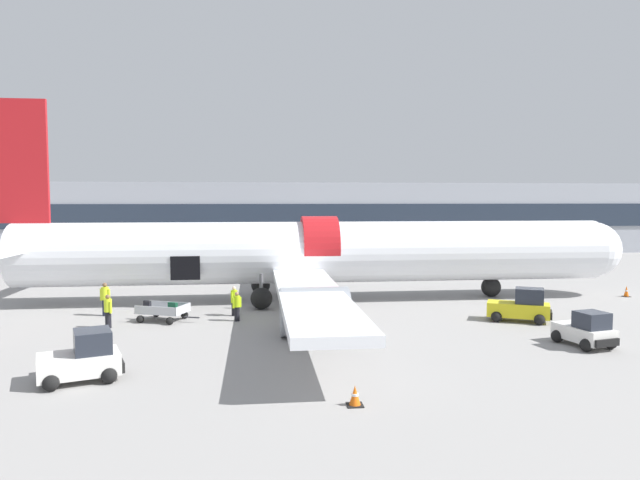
# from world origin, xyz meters

# --- Properties ---
(ground_plane) EXTENTS (500.00, 500.00, 0.00)m
(ground_plane) POSITION_xyz_m (0.00, 0.00, 0.00)
(ground_plane) COLOR gray
(terminal_strip) EXTENTS (103.85, 10.52, 8.28)m
(terminal_strip) POSITION_xyz_m (0.00, 36.40, 4.14)
(terminal_strip) COLOR #9EA3AD
(terminal_strip) RESTS_ON ground_plane
(airplane) EXTENTS (40.84, 37.28, 12.31)m
(airplane) POSITION_xyz_m (0.86, 3.56, 2.97)
(airplane) COLOR white
(airplane) RESTS_ON ground_plane
(baggage_tug_lead) EXTENTS (3.18, 2.66, 1.77)m
(baggage_tug_lead) POSITION_xyz_m (-8.71, -11.46, 0.75)
(baggage_tug_lead) COLOR silver
(baggage_tug_lead) RESTS_ON ground_plane
(baggage_tug_mid) EXTENTS (3.41, 2.56, 1.78)m
(baggage_tug_mid) POSITION_xyz_m (11.26, -3.91, 0.75)
(baggage_tug_mid) COLOR yellow
(baggage_tug_mid) RESTS_ON ground_plane
(baggage_tug_rear) EXTENTS (2.22, 2.83, 1.58)m
(baggage_tug_rear) POSITION_xyz_m (11.73, -9.06, 0.66)
(baggage_tug_rear) COLOR silver
(baggage_tug_rear) RESTS_ON ground_plane
(baggage_cart_loading) EXTENTS (3.41, 2.48, 1.03)m
(baggage_cart_loading) POSITION_xyz_m (-7.44, -1.65, 0.45)
(baggage_cart_loading) COLOR #B7BABF
(baggage_cart_loading) RESTS_ON ground_plane
(ground_crew_loader_a) EXTENTS (0.63, 0.54, 1.84)m
(ground_crew_loader_a) POSITION_xyz_m (-10.86, 0.05, 0.97)
(ground_crew_loader_a) COLOR #1E2338
(ground_crew_loader_a) RESTS_ON ground_plane
(ground_crew_loader_b) EXTENTS (0.54, 0.54, 1.68)m
(ground_crew_loader_b) POSITION_xyz_m (-9.93, -3.07, 0.89)
(ground_crew_loader_b) COLOR black
(ground_crew_loader_b) RESTS_ON ground_plane
(ground_crew_driver) EXTENTS (0.51, 0.55, 1.64)m
(ground_crew_driver) POSITION_xyz_m (-3.79, -0.76, 0.86)
(ground_crew_driver) COLOR black
(ground_crew_driver) RESTS_ON ground_plane
(ground_crew_supervisor) EXTENTS (0.51, 0.48, 1.55)m
(ground_crew_supervisor) POSITION_xyz_m (-3.59, -2.14, 0.82)
(ground_crew_supervisor) COLOR black
(ground_crew_supervisor) RESTS_ON ground_plane
(safety_cone_nose) EXTENTS (0.44, 0.44, 0.72)m
(safety_cone_nose) POSITION_xyz_m (21.68, 2.55, 0.34)
(safety_cone_nose) COLOR black
(safety_cone_nose) RESTS_ON ground_plane
(safety_cone_engine_left) EXTENTS (0.51, 0.51, 0.64)m
(safety_cone_engine_left) POSITION_xyz_m (0.46, -15.01, 0.30)
(safety_cone_engine_left) COLOR black
(safety_cone_engine_left) RESTS_ON ground_plane
(safety_cone_wingtip) EXTENTS (0.49, 0.49, 0.62)m
(safety_cone_wingtip) POSITION_xyz_m (1.21, -5.63, 0.29)
(safety_cone_wingtip) COLOR black
(safety_cone_wingtip) RESTS_ON ground_plane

